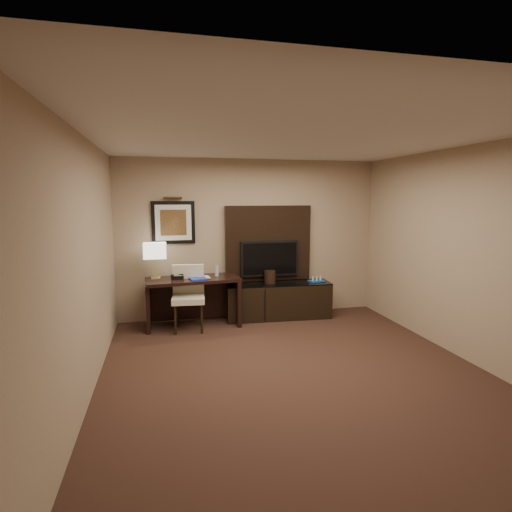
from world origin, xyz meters
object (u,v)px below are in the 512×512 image
object	(u,v)px
desk	(194,302)
ice_bucket	(270,277)
water_bottle	(217,271)
desk_phone	(178,276)
tv	(269,258)
desk_chair	(188,298)
table_lamp	(155,260)
minibar_tray	(317,279)
credenza	(278,300)

from	to	relation	value
desk	ice_bucket	world-z (taller)	ice_bucket
water_bottle	desk_phone	bearing A→B (deg)	-173.58
desk_phone	tv	bearing A→B (deg)	18.04
desk	tv	bearing A→B (deg)	5.52
desk_chair	water_bottle	world-z (taller)	desk_chair
tv	desk_phone	distance (m)	1.59
table_lamp	desk_phone	xyz separation A→B (m)	(0.34, -0.11, -0.24)
desk_chair	desk_phone	distance (m)	0.41
desk	minibar_tray	size ratio (longest dim) A/B	5.38
credenza	desk_chair	distance (m)	1.59
tv	desk_phone	world-z (taller)	tv
credenza	ice_bucket	bearing A→B (deg)	175.21
tv	table_lamp	size ratio (longest dim) A/B	1.72
table_lamp	minibar_tray	xyz separation A→B (m)	(2.70, -0.07, -0.41)
water_bottle	ice_bucket	xyz separation A→B (m)	(0.91, 0.05, -0.15)
tv	minibar_tray	distance (m)	0.89
tv	ice_bucket	bearing A→B (deg)	-101.04
desk	ice_bucket	distance (m)	1.35
desk	desk_phone	world-z (taller)	desk_phone
desk	desk_chair	distance (m)	0.26
desk_phone	water_bottle	distance (m)	0.63
water_bottle	minibar_tray	distance (m)	1.75
table_lamp	water_bottle	bearing A→B (deg)	-2.41
tv	table_lamp	bearing A→B (deg)	-176.17
desk_chair	minibar_tray	world-z (taller)	desk_chair
table_lamp	water_bottle	size ratio (longest dim) A/B	3.30
desk_phone	minibar_tray	distance (m)	2.37
credenza	ice_bucket	size ratio (longest dim) A/B	8.27
desk	minibar_tray	xyz separation A→B (m)	(2.12, 0.04, 0.27)
water_bottle	ice_bucket	distance (m)	0.93
desk_chair	water_bottle	xyz separation A→B (m)	(0.48, 0.28, 0.36)
ice_bucket	minibar_tray	size ratio (longest dim) A/B	0.79
credenza	minibar_tray	size ratio (longest dim) A/B	6.54
desk_phone	water_bottle	size ratio (longest dim) A/B	1.08
desk_phone	water_bottle	bearing A→B (deg)	15.78
desk_phone	table_lamp	bearing A→B (deg)	171.39
ice_bucket	desk_phone	bearing A→B (deg)	-175.54
table_lamp	water_bottle	xyz separation A→B (m)	(0.97, -0.04, -0.20)
desk_phone	minibar_tray	size ratio (longest dim) A/B	0.70
desk	water_bottle	xyz separation A→B (m)	(0.39, 0.07, 0.48)
desk_phone	minibar_tray	world-z (taller)	desk_phone
minibar_tray	desk_phone	bearing A→B (deg)	-178.95
tv	desk_phone	size ratio (longest dim) A/B	5.27
desk_chair	desk_phone	size ratio (longest dim) A/B	5.42
desk_chair	minibar_tray	bearing A→B (deg)	11.40
tv	water_bottle	xyz separation A→B (m)	(-0.94, -0.17, -0.15)
credenza	ice_bucket	xyz separation A→B (m)	(-0.15, 0.02, 0.41)
table_lamp	ice_bucket	size ratio (longest dim) A/B	2.70
desk	desk_chair	bearing A→B (deg)	-118.68
water_bottle	desk_chair	bearing A→B (deg)	-149.73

